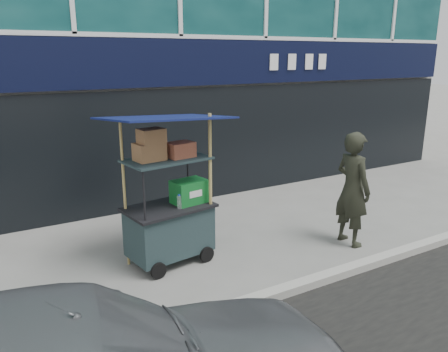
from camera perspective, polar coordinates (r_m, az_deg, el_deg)
ground at (r=6.40m, az=10.07°, el=-13.21°), size 80.00×80.00×0.00m
curb at (r=6.24m, az=11.30°, el=-13.45°), size 80.00×0.18×0.12m
vendor_cart at (r=6.56m, az=-7.06°, el=-4.59°), size 1.86×1.44×2.30m
vendor_man at (r=7.40m, az=16.44°, el=-1.64°), size 0.46×0.69×1.89m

